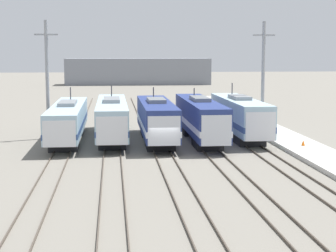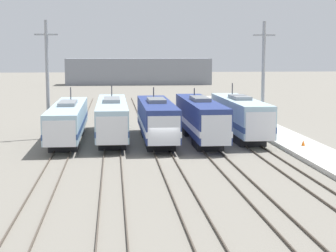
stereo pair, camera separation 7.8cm
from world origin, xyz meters
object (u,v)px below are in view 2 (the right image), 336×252
locomotive_far_right (241,117)px  catenary_tower_right (263,77)px  locomotive_far_left (68,121)px  locomotive_center_left (112,118)px  locomotive_center_right (201,119)px  locomotive_center (157,120)px  traffic_cone (303,143)px  catenary_tower_left (47,78)px

locomotive_far_right → catenary_tower_right: (2.74, 1.68, 3.91)m
locomotive_far_left → locomotive_center_left: locomotive_center_left is taller
locomotive_far_left → locomotive_center_left: bearing=8.0°
locomotive_center_right → locomotive_center: bearing=-179.7°
locomotive_center_right → locomotive_far_right: size_ratio=1.08×
locomotive_far_left → locomotive_center_left: size_ratio=1.01×
locomotive_center_left → locomotive_far_right: (13.07, -0.37, 0.08)m
locomotive_far_left → catenary_tower_right: 20.67m
locomotive_center_left → locomotive_center: locomotive_center_left is taller
locomotive_far_left → traffic_cone: size_ratio=38.26×
locomotive_center_right → catenary_tower_right: size_ratio=1.51×
locomotive_far_right → locomotive_far_left: bearing=-179.2°
locomotive_center → catenary_tower_left: catenary_tower_left is taller
locomotive_center → locomotive_far_right: bearing=10.8°
locomotive_center → locomotive_far_right: (8.71, 1.66, 0.04)m
locomotive_center_right → catenary_tower_left: bearing=167.6°
locomotive_center_right → locomotive_far_right: bearing=20.6°
locomotive_far_right → locomotive_center: bearing=-169.2°
locomotive_far_right → catenary_tower_left: 19.96m
locomotive_center → locomotive_far_left: bearing=170.8°
locomotive_center_left → locomotive_center_right: locomotive_center_left is taller
locomotive_center_right → catenary_tower_right: catenary_tower_right is taller
locomotive_center_right → locomotive_far_right: (4.36, 1.64, -0.01)m
locomotive_center → catenary_tower_left: (-10.79, 3.34, 3.95)m
locomotive_far_right → catenary_tower_right: catenary_tower_right is taller
catenary_tower_left → traffic_cone: catenary_tower_left is taller
locomotive_far_left → traffic_cone: bearing=-17.9°
locomotive_center → catenary_tower_right: size_ratio=1.40×
locomotive_center → catenary_tower_right: 12.56m
locomotive_far_left → locomotive_far_right: size_ratio=1.16×
locomotive_far_left → locomotive_center: (8.71, -1.42, 0.17)m
catenary_tower_left → traffic_cone: size_ratio=23.55×
catenary_tower_left → locomotive_far_right: bearing=-4.9°
catenary_tower_left → traffic_cone: 25.87m
traffic_cone → locomotive_center: bearing=156.6°
locomotive_center_left → traffic_cone: size_ratio=37.74×
locomotive_far_right → traffic_cone: (4.15, -7.22, -1.62)m
locomotive_far_right → traffic_cone: locomotive_far_right is taller
locomotive_far_left → locomotive_center: locomotive_center is taller
locomotive_far_left → locomotive_center_left: (4.36, 0.61, 0.12)m
locomotive_center → traffic_cone: locomotive_center is taller
locomotive_center_right → locomotive_far_right: 4.65m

